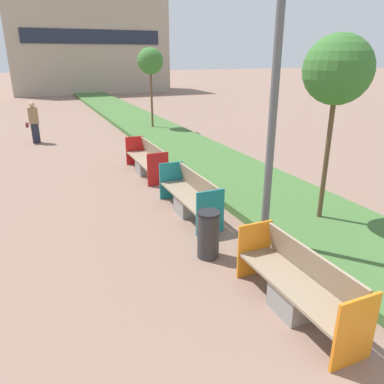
% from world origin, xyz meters
% --- Properties ---
extents(planter_grass_strip, '(2.80, 120.00, 0.18)m').
position_xyz_m(planter_grass_strip, '(3.20, 12.00, 0.09)').
color(planter_grass_strip, '#426B33').
rests_on(planter_grass_strip, ground).
extents(building_backdrop, '(14.31, 6.29, 9.05)m').
position_xyz_m(building_backdrop, '(4.00, 39.89, 4.52)').
color(building_backdrop, tan).
rests_on(building_backdrop, ground).
extents(bench_orange_frame, '(0.65, 2.19, 0.94)m').
position_xyz_m(bench_orange_frame, '(0.94, 4.03, 0.37)').
color(bench_orange_frame, gray).
rests_on(bench_orange_frame, ground).
extents(bench_teal_frame, '(0.65, 2.30, 0.94)m').
position_xyz_m(bench_teal_frame, '(0.94, 7.89, 0.37)').
color(bench_teal_frame, gray).
rests_on(bench_teal_frame, ground).
extents(bench_red_frame, '(0.65, 2.44, 0.94)m').
position_xyz_m(bench_red_frame, '(0.94, 11.28, 0.38)').
color(bench_red_frame, gray).
rests_on(bench_red_frame, ground).
extents(litter_bin, '(0.41, 0.41, 0.88)m').
position_xyz_m(litter_bin, '(0.46, 5.93, 0.44)').
color(litter_bin, '#2D2D30').
rests_on(litter_bin, ground).
extents(sapling_tree_near, '(1.33, 1.33, 3.88)m').
position_xyz_m(sapling_tree_near, '(3.28, 6.24, 3.19)').
color(sapling_tree_near, brown).
rests_on(sapling_tree_near, ground).
extents(sapling_tree_far, '(1.20, 1.20, 3.81)m').
position_xyz_m(sapling_tree_far, '(3.28, 18.01, 3.18)').
color(sapling_tree_far, brown).
rests_on(sapling_tree_far, ground).
extents(pedestrian_walking, '(0.53, 0.24, 1.69)m').
position_xyz_m(pedestrian_walking, '(-2.05, 17.27, 0.86)').
color(pedestrian_walking, '#232633').
rests_on(pedestrian_walking, ground).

